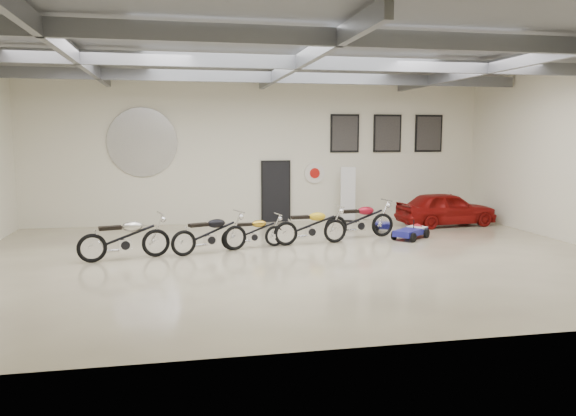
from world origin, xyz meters
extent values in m
cube|color=beige|center=(0.00, 0.00, 0.00)|extent=(16.00, 12.00, 0.01)
cube|color=slate|center=(0.00, 0.00, 5.00)|extent=(16.00, 12.00, 0.01)
cube|color=#EBE5CA|center=(0.00, 6.00, 2.50)|extent=(16.00, 0.02, 5.00)
cube|color=black|center=(0.50, 5.95, 1.05)|extent=(0.92, 0.08, 2.10)
imported|color=maroon|center=(6.00, 4.00, 0.58)|extent=(1.64, 3.48, 1.15)
camera|label=1|loc=(-2.88, -13.39, 3.02)|focal=35.00mm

